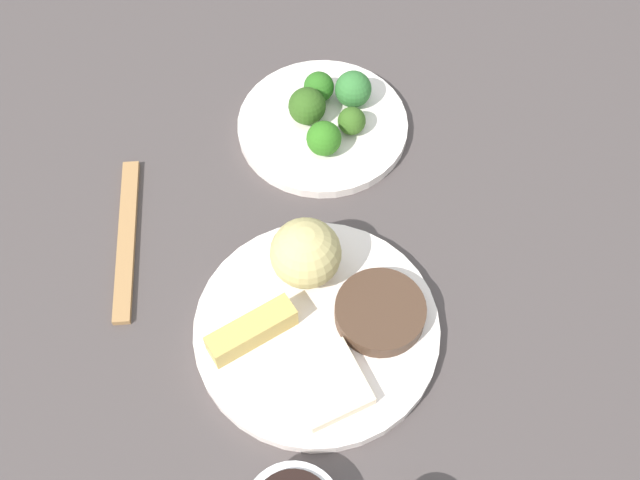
{
  "coord_description": "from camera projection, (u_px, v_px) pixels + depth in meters",
  "views": [
    {
      "loc": [
        -0.14,
        -0.38,
        0.8
      ],
      "look_at": [
        0.01,
        0.05,
        0.06
      ],
      "focal_mm": 42.89,
      "sensor_mm": 36.0,
      "label": 1
    }
  ],
  "objects": [
    {
      "name": "tabletop",
      "position": [
        324.0,
        300.0,
        0.89
      ],
      "size": [
        2.2,
        2.2,
        0.02
      ],
      "primitive_type": "cube",
      "color": "#473F3D",
      "rests_on": "ground"
    },
    {
      "name": "main_plate",
      "position": [
        317.0,
        329.0,
        0.85
      ],
      "size": [
        0.27,
        0.27,
        0.02
      ],
      "primitive_type": "cylinder",
      "color": "white",
      "rests_on": "tabletop"
    },
    {
      "name": "rice_scoop",
      "position": [
        306.0,
        253.0,
        0.84
      ],
      "size": [
        0.08,
        0.08,
        0.08
      ],
      "primitive_type": "sphere",
      "color": "tan",
      "rests_on": "main_plate"
    },
    {
      "name": "spring_roll",
      "position": [
        252.0,
        331.0,
        0.82
      ],
      "size": [
        0.1,
        0.05,
        0.03
      ],
      "primitive_type": "cube",
      "rotation": [
        0.0,
        0.0,
        0.22
      ],
      "color": "tan",
      "rests_on": "main_plate"
    },
    {
      "name": "crab_rangoon_wonton",
      "position": [
        328.0,
        384.0,
        0.8
      ],
      "size": [
        0.08,
        0.08,
        0.02
      ],
      "primitive_type": "cube",
      "rotation": [
        0.0,
        0.0,
        0.1
      ],
      "color": "beige",
      "rests_on": "main_plate"
    },
    {
      "name": "stir_fry_heap",
      "position": [
        380.0,
        312.0,
        0.84
      ],
      "size": [
        0.1,
        0.1,
        0.02
      ],
      "primitive_type": "cylinder",
      "color": "#462F21",
      "rests_on": "main_plate"
    },
    {
      "name": "broccoli_plate",
      "position": [
        323.0,
        126.0,
        1.0
      ],
      "size": [
        0.22,
        0.22,
        0.01
      ],
      "primitive_type": "cylinder",
      "color": "white",
      "rests_on": "tabletop"
    },
    {
      "name": "broccoli_floret_0",
      "position": [
        324.0,
        138.0,
        0.95
      ],
      "size": [
        0.04,
        0.04,
        0.04
      ],
      "primitive_type": "sphere",
      "color": "#30721C",
      "rests_on": "broccoli_plate"
    },
    {
      "name": "broccoli_floret_1",
      "position": [
        307.0,
        106.0,
        0.98
      ],
      "size": [
        0.05,
        0.05,
        0.05
      ],
      "primitive_type": "sphere",
      "color": "#30581B",
      "rests_on": "broccoli_plate"
    },
    {
      "name": "broccoli_floret_2",
      "position": [
        319.0,
        87.0,
        1.0
      ],
      "size": [
        0.04,
        0.04,
        0.04
      ],
      "primitive_type": "sphere",
      "color": "#2B671C",
      "rests_on": "broccoli_plate"
    },
    {
      "name": "broccoli_floret_3",
      "position": [
        352.0,
        121.0,
        0.97
      ],
      "size": [
        0.04,
        0.04,
        0.04
      ],
      "primitive_type": "sphere",
      "color": "#355D1D",
      "rests_on": "broccoli_plate"
    },
    {
      "name": "broccoli_floret_5",
      "position": [
        353.0,
        89.0,
        0.99
      ],
      "size": [
        0.05,
        0.05,
        0.05
      ],
      "primitive_type": "sphere",
      "color": "#337332",
      "rests_on": "broccoli_plate"
    },
    {
      "name": "chopsticks_pair",
      "position": [
        127.0,
        238.0,
        0.92
      ],
      "size": [
        0.08,
        0.22,
        0.01
      ],
      "primitive_type": "cube",
      "rotation": [
        0.0,
        0.0,
        1.3
      ],
      "color": "#A67747",
      "rests_on": "tabletop"
    }
  ]
}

